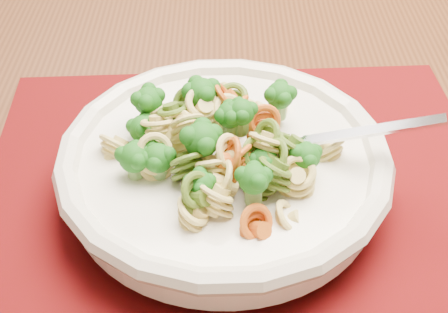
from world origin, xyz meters
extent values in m
cube|color=#53361B|center=(0.00, 0.00, 0.00)|extent=(4.00, 4.00, 0.01)
cube|color=#4F2B16|center=(-0.12, -0.47, 0.74)|extent=(1.58, 1.17, 0.04)
cube|color=#4B030B|center=(-0.12, -0.56, 0.76)|extent=(0.48, 0.40, 0.00)
cylinder|color=white|center=(-0.14, -0.57, 0.76)|extent=(0.12, 0.12, 0.01)
cylinder|color=white|center=(-0.14, -0.57, 0.78)|extent=(0.25, 0.25, 0.03)
torus|color=white|center=(-0.14, -0.57, 0.80)|extent=(0.27, 0.27, 0.02)
camera|label=1|loc=(-0.21, -0.94, 1.13)|focal=50.00mm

